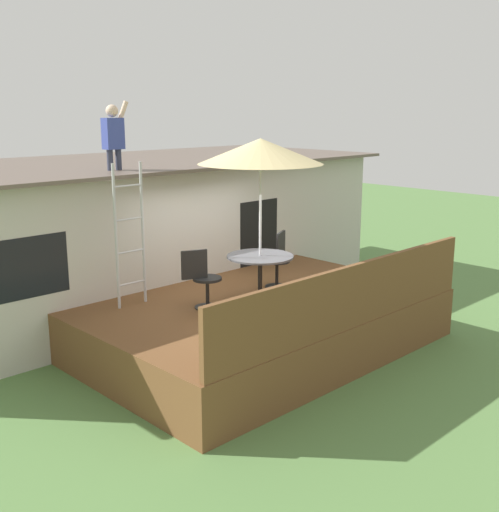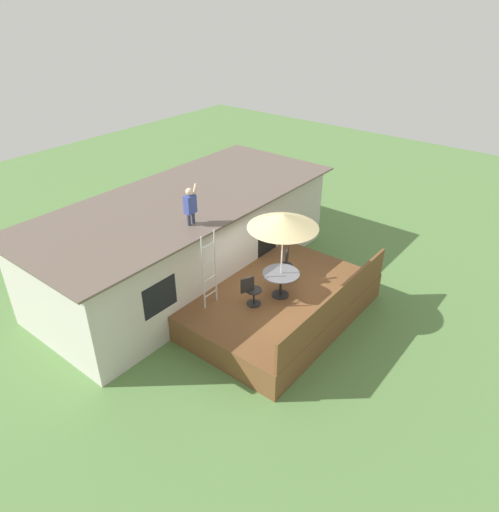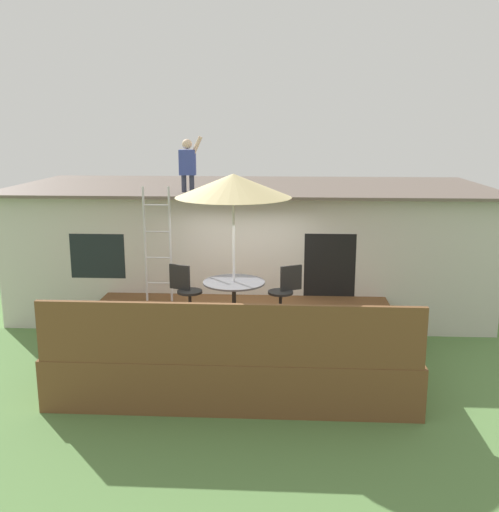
{
  "view_description": "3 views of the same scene",
  "coord_description": "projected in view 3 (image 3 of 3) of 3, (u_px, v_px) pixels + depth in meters",
  "views": [
    {
      "loc": [
        -6.82,
        -6.86,
        3.78
      ],
      "look_at": [
        0.48,
        0.64,
        1.31
      ],
      "focal_mm": 44.19,
      "sensor_mm": 36.0,
      "label": 1
    },
    {
      "loc": [
        -9.18,
        -6.3,
        8.46
      ],
      "look_at": [
        -0.55,
        0.58,
        2.04
      ],
      "focal_mm": 32.82,
      "sensor_mm": 36.0,
      "label": 2
    },
    {
      "loc": [
        0.73,
        -9.58,
        4.11
      ],
      "look_at": [
        0.14,
        0.84,
        1.76
      ],
      "focal_mm": 41.06,
      "sensor_mm": 36.0,
      "label": 3
    }
  ],
  "objects": [
    {
      "name": "ground_plane",
      "position": [
        239.0,
        364.0,
        10.27
      ],
      "size": [
        40.0,
        40.0,
        0.0
      ],
      "primitive_type": "plane",
      "color": "#567F42"
    },
    {
      "name": "patio_chair_right",
      "position": [
        284.0,
        292.0,
        10.19
      ],
      "size": [
        0.59,
        0.44,
        0.92
      ],
      "rotation": [
        0.0,
        0.0,
        -2.69
      ],
      "color": "black",
      "rests_on": "deck"
    },
    {
      "name": "patio_chair_left",
      "position": [
        186.0,
        291.0,
        10.24
      ],
      "size": [
        0.6,
        0.44,
        0.92
      ],
      "rotation": [
        0.0,
        0.0,
        -0.39
      ],
      "color": "black",
      "rests_on": "deck"
    },
    {
      "name": "deck_railing",
      "position": [
        228.0,
        335.0,
        8.15
      ],
      "size": [
        5.44,
        0.08,
        0.9
      ],
      "primitive_type": "cube",
      "color": "brown",
      "rests_on": "deck"
    },
    {
      "name": "patio_umbrella",
      "position": [
        233.0,
        186.0,
        9.43
      ],
      "size": [
        1.9,
        1.9,
        2.54
      ],
      "color": "silver",
      "rests_on": "deck"
    },
    {
      "name": "step_ladder",
      "position": [
        158.0,
        245.0,
        11.01
      ],
      "size": [
        0.52,
        0.04,
        2.2
      ],
      "color": "silver",
      "rests_on": "deck"
    },
    {
      "name": "house",
      "position": [
        250.0,
        245.0,
        13.47
      ],
      "size": [
        10.5,
        4.5,
        2.78
      ],
      "color": "beige",
      "rests_on": "ground"
    },
    {
      "name": "person_figure",
      "position": [
        188.0,
        162.0,
        11.65
      ],
      "size": [
        0.47,
        0.2,
        1.11
      ],
      "color": "#33384C",
      "rests_on": "house"
    },
    {
      "name": "deck",
      "position": [
        239.0,
        343.0,
        10.18
      ],
      "size": [
        5.54,
        3.89,
        0.8
      ],
      "primitive_type": "cube",
      "color": "brown",
      "rests_on": "ground"
    },
    {
      "name": "patio_table",
      "position": [
        234.0,
        291.0,
        9.82
      ],
      "size": [
        1.04,
        1.04,
        0.74
      ],
      "color": "black",
      "rests_on": "deck"
    }
  ]
}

